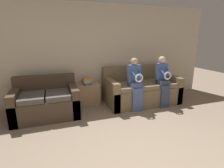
{
  "coord_description": "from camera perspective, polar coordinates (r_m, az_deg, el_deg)",
  "views": [
    {
      "loc": [
        -1.06,
        -1.56,
        1.7
      ],
      "look_at": [
        0.1,
        1.78,
        0.76
      ],
      "focal_mm": 28.0,
      "sensor_mm": 36.0,
      "label": 1
    }
  ],
  "objects": [
    {
      "name": "couch_side",
      "position": [
        4.18,
        -20.66,
        -5.48
      ],
      "size": [
        1.36,
        0.94,
        0.86
      ],
      "color": "#473828",
      "rests_on": "ground_plane"
    },
    {
      "name": "child_left_seated",
      "position": [
        4.15,
        7.61,
        0.61
      ],
      "size": [
        0.31,
        0.38,
        1.25
      ],
      "color": "#475B8E",
      "rests_on": "ground_plane"
    },
    {
      "name": "side_shelf",
      "position": [
        4.6,
        -7.94,
        -3.21
      ],
      "size": [
        0.61,
        0.42,
        0.55
      ],
      "color": "#9E7A51",
      "rests_on": "ground_plane"
    },
    {
      "name": "child_right_seated",
      "position": [
        4.54,
        16.25,
        1.55
      ],
      "size": [
        0.28,
        0.38,
        1.26
      ],
      "color": "#384260",
      "rests_on": "ground_plane"
    },
    {
      "name": "couch_main",
      "position": [
        4.77,
        9.33,
        -1.93
      ],
      "size": [
        1.9,
        0.99,
        0.94
      ],
      "color": "brown",
      "rests_on": "ground_plane"
    },
    {
      "name": "wall_back",
      "position": [
        4.7,
        -6.02,
        9.6
      ],
      "size": [
        6.8,
        0.06,
        2.55
      ],
      "color": "beige",
      "rests_on": "ground_plane"
    },
    {
      "name": "book_stack",
      "position": [
        4.51,
        -8.1,
        0.91
      ],
      "size": [
        0.22,
        0.29,
        0.14
      ],
      "color": "#33569E",
      "rests_on": "side_shelf"
    }
  ]
}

